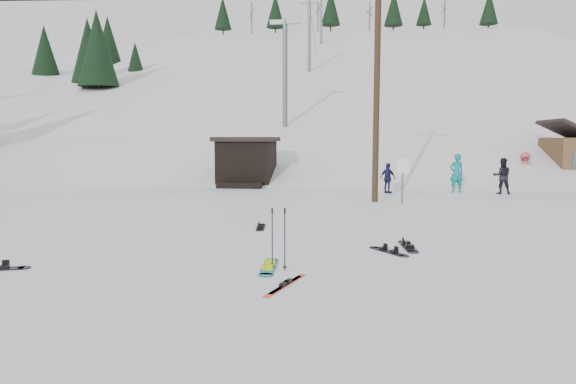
# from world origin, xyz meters

# --- Properties ---
(ground) EXTENTS (200.00, 200.00, 0.00)m
(ground) POSITION_xyz_m (0.00, 0.00, 0.00)
(ground) COLOR white
(ground) RESTS_ON ground
(ski_slope) EXTENTS (60.00, 85.24, 65.97)m
(ski_slope) POSITION_xyz_m (0.00, 55.00, -12.00)
(ski_slope) COLOR white
(ski_slope) RESTS_ON ground
(ridge_left) EXTENTS (47.54, 95.03, 58.38)m
(ridge_left) POSITION_xyz_m (-36.00, 48.00, -11.00)
(ridge_left) COLOR white
(ridge_left) RESTS_ON ground
(treeline_left) EXTENTS (20.00, 64.00, 10.00)m
(treeline_left) POSITION_xyz_m (-34.00, 40.00, 0.00)
(treeline_left) COLOR black
(treeline_left) RESTS_ON ground
(treeline_crest) EXTENTS (50.00, 6.00, 10.00)m
(treeline_crest) POSITION_xyz_m (0.00, 86.00, 0.00)
(treeline_crest) COLOR black
(treeline_crest) RESTS_ON ski_slope
(utility_pole) EXTENTS (2.00, 0.26, 9.00)m
(utility_pole) POSITION_xyz_m (2.00, 14.00, 4.68)
(utility_pole) COLOR #3A2819
(utility_pole) RESTS_ON ground
(trail_sign) EXTENTS (0.50, 0.09, 1.85)m
(trail_sign) POSITION_xyz_m (3.10, 13.58, 1.27)
(trail_sign) COLOR #595B60
(trail_sign) RESTS_ON ground
(lift_hut) EXTENTS (3.40, 4.10, 2.75)m
(lift_hut) POSITION_xyz_m (-5.00, 20.94, 1.36)
(lift_hut) COLOR black
(lift_hut) RESTS_ON ground
(lift_tower_near) EXTENTS (2.20, 0.36, 8.00)m
(lift_tower_near) POSITION_xyz_m (-4.00, 30.00, 7.86)
(lift_tower_near) COLOR #595B60
(lift_tower_near) RESTS_ON ski_slope
(lift_tower_mid) EXTENTS (2.20, 0.36, 8.00)m
(lift_tower_mid) POSITION_xyz_m (-4.00, 50.00, 14.36)
(lift_tower_mid) COLOR #595B60
(lift_tower_mid) RESTS_ON ski_slope
(lift_tower_far) EXTENTS (2.20, 0.36, 8.00)m
(lift_tower_far) POSITION_xyz_m (-4.00, 70.00, 20.86)
(lift_tower_far) COLOR #595B60
(lift_tower_far) RESTS_ON ski_slope
(hero_snowboard) EXTENTS (0.36, 1.53, 0.11)m
(hero_snowboard) POSITION_xyz_m (-0.63, 2.45, 0.03)
(hero_snowboard) COLOR teal
(hero_snowboard) RESTS_ON ground
(hero_skis) EXTENTS (0.59, 1.59, 0.09)m
(hero_skis) POSITION_xyz_m (-0.11, 1.22, 0.02)
(hero_skis) COLOR red
(hero_skis) RESTS_ON ground
(ski_poles) EXTENTS (0.35, 0.09, 1.29)m
(ski_poles) POSITION_xyz_m (-0.41, 2.32, 0.66)
(ski_poles) COLOR black
(ski_poles) RESTS_ON ground
(board_scatter_b) EXTENTS (0.36, 1.27, 0.09)m
(board_scatter_b) POSITION_xyz_m (-1.67, 7.17, 0.02)
(board_scatter_b) COLOR black
(board_scatter_b) RESTS_ON ground
(board_scatter_d) EXTENTS (0.89, 1.07, 0.09)m
(board_scatter_d) POSITION_xyz_m (1.95, 4.28, 0.02)
(board_scatter_d) COLOR black
(board_scatter_d) RESTS_ON ground
(board_scatter_f) EXTENTS (0.40, 1.49, 0.10)m
(board_scatter_f) POSITION_xyz_m (2.47, 4.90, 0.03)
(board_scatter_f) COLOR black
(board_scatter_f) RESTS_ON ground
(skier_teal) EXTENTS (0.78, 0.59, 1.91)m
(skier_teal) POSITION_xyz_m (6.14, 18.26, 0.96)
(skier_teal) COLOR #0C777D
(skier_teal) RESTS_ON ground
(skier_dark) EXTENTS (0.90, 0.74, 1.74)m
(skier_dark) POSITION_xyz_m (8.20, 17.86, 0.87)
(skier_dark) COLOR black
(skier_dark) RESTS_ON ground
(skier_pink) EXTENTS (1.30, 0.87, 1.87)m
(skier_pink) POSITION_xyz_m (10.82, 22.98, 0.94)
(skier_pink) COLOR #C14452
(skier_pink) RESTS_ON ground
(skier_navy) EXTENTS (0.90, 0.84, 1.49)m
(skier_navy) POSITION_xyz_m (2.76, 17.42, 0.74)
(skier_navy) COLOR #1A1A41
(skier_navy) RESTS_ON ground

